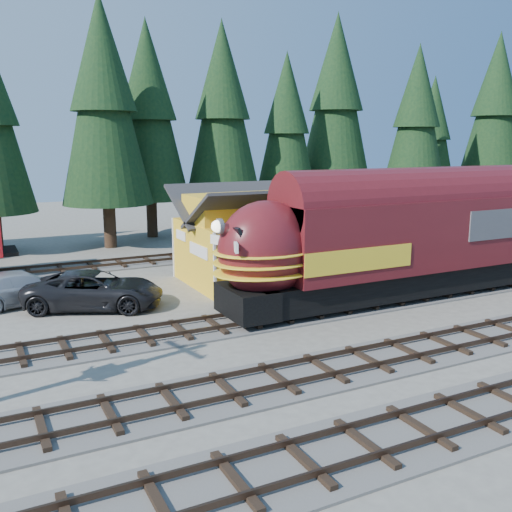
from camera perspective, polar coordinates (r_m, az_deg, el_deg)
name	(u,v)px	position (r m, az deg, el deg)	size (l,w,h in m)	color
ground	(420,329)	(24.68, 16.07, -7.02)	(120.00, 120.00, 0.00)	#6B665B
track_siding	(507,281)	(34.41, 23.83, -2.27)	(68.00, 3.20, 0.33)	#4C4947
track_spur	(88,267)	(36.32, -16.43, -1.08)	(32.00, 3.20, 0.33)	#4C4947
depot	(292,225)	(32.24, 3.62, 3.08)	(12.80, 7.00, 5.30)	yellow
conifer_backdrop	(264,110)	(47.26, 0.84, 14.38)	(79.63, 21.87, 17.26)	black
locomotive	(383,245)	(27.67, 12.58, 1.12)	(17.90, 3.56, 4.87)	black
pickup_truck_a	(94,290)	(27.40, -15.86, -3.29)	(2.88, 6.26, 1.74)	black
pickup_truck_b	(21,288)	(29.22, -22.47, -2.96)	(2.24, 5.51, 1.60)	#B3B5BB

